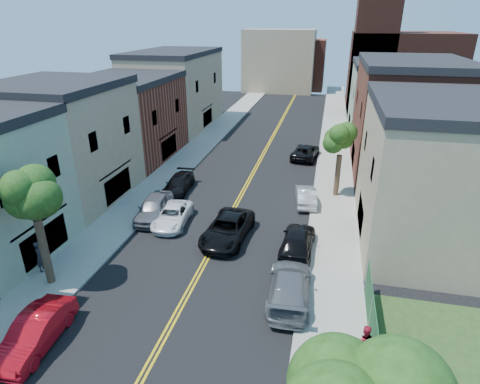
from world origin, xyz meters
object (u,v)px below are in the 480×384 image
Objects in this scene: red_sedan at (35,332)px; dark_car_right_far at (306,152)px; grey_car_left at (154,208)px; pedestrian_right at (364,342)px; black_suv_lane at (228,229)px; black_car_left at (179,184)px; black_car_right at (298,241)px; grey_car_right at (290,286)px; white_pickup at (172,216)px; silver_car_right at (306,196)px; pedestrian_left at (40,256)px.

red_sedan is 31.55m from dark_car_right_far.
pedestrian_right is at bearing -42.10° from grey_car_left.
black_suv_lane is 12.26m from pedestrian_right.
black_car_right is (11.00, -7.74, 0.16)m from black_car_left.
red_sedan is 14.80m from pedestrian_right.
dark_car_right_far is at bearing -90.56° from grey_car_right.
dark_car_right_far reaches higher than white_pickup.
black_car_right reaches higher than silver_car_right.
grey_car_right is (11.00, -7.28, -0.04)m from grey_car_left.
dark_car_right_far reaches higher than black_car_left.
dark_car_right_far is at bearing -77.91° from pedestrian_right.
grey_car_right is 1.05× the size of dark_car_right_far.
red_sedan is 1.10× the size of silver_car_right.
grey_car_left reaches higher than black_car_left.
black_car_right is 0.88× the size of black_suv_lane.
grey_car_left is 0.99× the size of black_car_right.
grey_car_left is 2.88× the size of pedestrian_right.
silver_car_right is at bearing 26.60° from white_pickup.
black_car_right reaches higher than black_car_left.
red_sedan is 0.89× the size of dark_car_right_far.
pedestrian_left is 18.40m from pedestrian_right.
pedestrian_left reaches higher than grey_car_left.
dark_car_right_far is (10.16, 16.68, -0.12)m from grey_car_left.
grey_car_left reaches higher than grey_car_right.
black_suv_lane reaches higher than black_car_left.
white_pickup is 0.83× the size of black_suv_lane.
grey_car_right reaches higher than red_sedan.
grey_car_right is (11.00, -12.43, 0.11)m from black_car_left.
grey_car_left is at bearing 16.66° from silver_car_right.
black_car_right reaches higher than dark_car_right_far.
pedestrian_left reaches higher than grey_car_right.
black_car_left is at bearing -33.46° from pedestrian_left.
pedestrian_right is at bearing 94.92° from silver_car_right.
grey_car_right is at bearing -41.41° from pedestrian_right.
red_sedan is at bearing -163.12° from pedestrian_left.
red_sedan reaches higher than black_car_left.
grey_car_right reaches higher than black_car_left.
silver_car_right is at bearing -66.35° from pedestrian_left.
black_car_left is at bearing -8.55° from silver_car_right.
pedestrian_right reaches higher than black_car_left.
black_car_right is 2.90× the size of pedestrian_right.
black_suv_lane is at bearing -50.89° from grey_car_right.
silver_car_right is (11.00, 5.03, -0.15)m from grey_car_left.
pedestrian_right is at bearing -42.90° from white_pickup.
red_sedan is 0.82× the size of black_suv_lane.
grey_car_right is 3.21× the size of pedestrian_right.
grey_car_left is at bearing 155.74° from white_pickup.
black_car_right reaches higher than white_pickup.
black_car_left is at bearing 85.77° from red_sedan.
black_suv_lane reaches higher than red_sedan.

